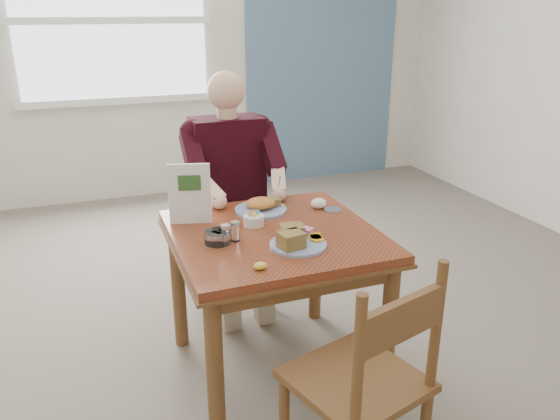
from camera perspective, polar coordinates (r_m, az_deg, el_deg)
name	(u,v)px	position (r m, az deg, el deg)	size (l,w,h in m)	color
floor	(275,369)	(2.85, -0.55, -16.29)	(6.00, 6.00, 0.00)	#696255
wall_back	(160,44)	(5.22, -12.45, 16.62)	(5.50, 5.50, 0.00)	silver
accent_panel	(323,40)	(5.66, 4.54, 17.27)	(1.60, 0.02, 2.80)	slate
lemon_wedge	(260,266)	(2.12, -2.08, -5.85)	(0.05, 0.04, 0.03)	yellow
napkin	(319,203)	(2.75, 4.05, 0.70)	(0.08, 0.07, 0.05)	white
metal_dish	(333,210)	(2.73, 5.54, 0.00)	(0.09, 0.09, 0.01)	silver
window	(111,20)	(5.13, -17.21, 18.40)	(1.72, 0.04, 1.42)	white
table	(274,253)	(2.52, -0.60, -4.56)	(0.92, 0.92, 0.75)	brown
chair_far	(229,225)	(3.28, -5.34, -1.58)	(0.42, 0.42, 0.95)	brown
chair_near	(365,384)	(2.00, 8.90, -17.52)	(0.52, 0.52, 0.95)	brown
diner	(231,176)	(3.09, -5.10, 3.56)	(0.53, 0.56, 1.39)	gray
near_plate	(295,239)	(2.31, 1.61, -3.09)	(0.26, 0.26, 0.08)	white
far_plate	(262,206)	(2.71, -1.94, 0.42)	(0.26, 0.26, 0.07)	white
caddy	(253,220)	(2.53, -2.79, -1.07)	(0.10, 0.10, 0.07)	white
shakers	(231,233)	(2.35, -5.17, -2.39)	(0.10, 0.07, 0.09)	white
creamer	(218,237)	(2.36, -6.52, -2.81)	(0.12, 0.12, 0.05)	white
menu	(190,194)	(2.55, -9.43, 1.70)	(0.19, 0.07, 0.29)	white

